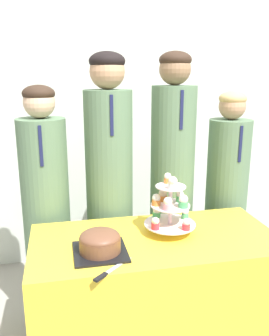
% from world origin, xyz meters
% --- Properties ---
extents(wall_back, '(9.00, 0.06, 2.70)m').
position_xyz_m(wall_back, '(0.00, 1.58, 1.35)').
color(wall_back, silver).
rests_on(wall_back, ground_plane).
extents(table, '(1.23, 0.58, 0.74)m').
position_xyz_m(table, '(0.00, 0.29, 0.37)').
color(table, yellow).
rests_on(table, ground_plane).
extents(round_cake, '(0.24, 0.24, 0.11)m').
position_xyz_m(round_cake, '(-0.29, 0.19, 0.80)').
color(round_cake, black).
rests_on(round_cake, table).
extents(cake_knife, '(0.18, 0.17, 0.01)m').
position_xyz_m(cake_knife, '(-0.28, 0.02, 0.74)').
color(cake_knife, silver).
rests_on(cake_knife, table).
extents(cupcake_stand, '(0.26, 0.26, 0.31)m').
position_xyz_m(cupcake_stand, '(0.08, 0.33, 0.89)').
color(cupcake_stand, silver).
rests_on(cupcake_stand, table).
extents(student_0, '(0.28, 0.28, 1.47)m').
position_xyz_m(student_0, '(-0.54, 0.78, 0.70)').
color(student_0, '#567556').
rests_on(student_0, ground_plane).
extents(student_1, '(0.28, 0.29, 1.65)m').
position_xyz_m(student_1, '(-0.16, 0.78, 0.80)').
color(student_1, '#567556').
rests_on(student_1, ground_plane).
extents(student_2, '(0.27, 0.28, 1.66)m').
position_xyz_m(student_2, '(0.24, 0.78, 0.80)').
color(student_2, '#567556').
rests_on(student_2, ground_plane).
extents(student_3, '(0.27, 0.27, 1.43)m').
position_xyz_m(student_3, '(0.61, 0.78, 0.68)').
color(student_3, '#567556').
rests_on(student_3, ground_plane).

